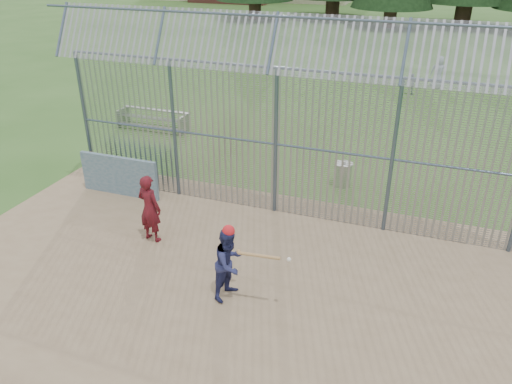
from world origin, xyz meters
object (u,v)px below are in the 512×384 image
at_px(onlooker, 150,208).
at_px(dugout_wall, 119,176).
at_px(trash_can, 343,174).
at_px(batter, 229,263).
at_px(bleacher, 153,119).

bearing_deg(onlooker, dugout_wall, -31.08).
bearing_deg(trash_can, batter, -100.83).
relative_size(dugout_wall, bleacher, 0.83).
xyz_separation_m(batter, bleacher, (-7.02, 8.73, -0.41)).
height_order(dugout_wall, trash_can, dugout_wall).
height_order(dugout_wall, bleacher, dugout_wall).
height_order(batter, trash_can, batter).
relative_size(batter, trash_can, 1.95).
xyz_separation_m(dugout_wall, bleacher, (-2.14, 5.45, -0.21)).
height_order(dugout_wall, batter, batter).
bearing_deg(onlooker, trash_can, -119.16).
bearing_deg(batter, onlooker, 78.77).
bearing_deg(bleacher, onlooker, -59.58).
relative_size(trash_can, bleacher, 0.27).
distance_m(batter, bleacher, 11.21).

